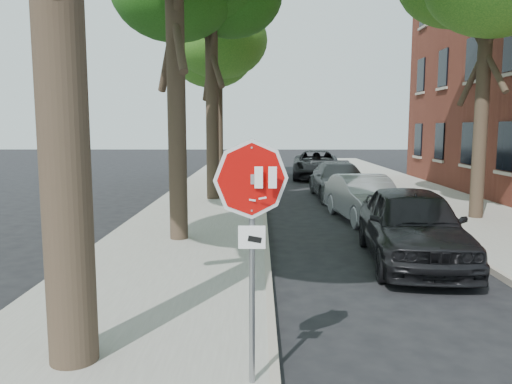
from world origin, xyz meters
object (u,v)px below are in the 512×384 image
Objects in this scene: tree_far at (218,41)px; car_c at (339,181)px; car_d at (317,165)px; car_a at (412,225)px; car_b at (364,198)px; stop_sign at (252,215)px.

car_c is (5.32, -6.18, -6.50)m from tree_far.
car_d is (5.32, 1.67, -6.43)m from tree_far.
car_b is (0.00, 4.77, -0.11)m from car_a.
tree_far is at bearing 113.64° from car_a.
tree_far reaches higher than car_b.
tree_far is 10.43m from car_c.
car_b is 4.88m from car_c.
car_a is at bearing -85.18° from car_d.
tree_far is 13.90m from car_b.
car_d is (-0.01, 17.50, -0.02)m from car_a.
car_d is at bearing 95.08° from car_a.
car_a is 17.50m from car_d.
car_d reaches higher than car_c.
stop_sign reaches higher than car_b.
car_d is at bearing 82.73° from car_b.
car_c is at bearing -49.29° from tree_far.
stop_sign is 10.67m from car_b.
stop_sign is at bearing -103.88° from car_c.
stop_sign is at bearing -84.54° from tree_far.
tree_far is 17.89m from car_a.
car_d reaches higher than car_b.
tree_far is 1.66× the size of car_d.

